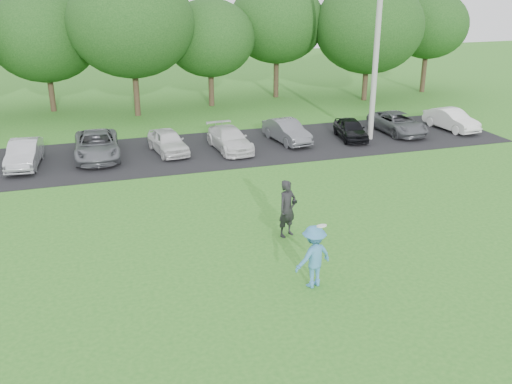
# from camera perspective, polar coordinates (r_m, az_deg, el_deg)

# --- Properties ---
(ground) EXTENTS (100.00, 100.00, 0.00)m
(ground) POSITION_cam_1_polar(r_m,az_deg,el_deg) (16.74, 3.61, -8.27)
(ground) COLOR #2A7020
(ground) RESTS_ON ground
(parking_lot) EXTENTS (32.00, 6.50, 0.03)m
(parking_lot) POSITION_cam_1_polar(r_m,az_deg,el_deg) (28.33, -5.75, 4.13)
(parking_lot) COLOR black
(parking_lot) RESTS_ON ground
(utility_pole) EXTENTS (0.28, 0.28, 10.20)m
(utility_pole) POSITION_cam_1_polar(r_m,az_deg,el_deg) (29.92, 12.02, 14.64)
(utility_pole) COLOR #9C9C97
(utility_pole) RESTS_ON ground
(frisbee_player) EXTENTS (1.32, 1.00, 1.99)m
(frisbee_player) POSITION_cam_1_polar(r_m,az_deg,el_deg) (15.83, 5.78, -6.43)
(frisbee_player) COLOR teal
(frisbee_player) RESTS_ON ground
(camera_bystander) EXTENTS (0.84, 0.72, 1.94)m
(camera_bystander) POSITION_cam_1_polar(r_m,az_deg,el_deg) (18.73, 3.15, -1.66)
(camera_bystander) COLOR black
(camera_bystander) RESTS_ON ground
(parked_cars) EXTENTS (30.46, 4.76, 1.21)m
(parked_cars) POSITION_cam_1_polar(r_m,az_deg,el_deg) (28.15, -6.11, 5.24)
(parked_cars) COLOR black
(parked_cars) RESTS_ON parking_lot
(tree_row) EXTENTS (42.39, 9.85, 8.64)m
(tree_row) POSITION_cam_1_polar(r_m,az_deg,el_deg) (37.15, -6.90, 15.78)
(tree_row) COLOR #38281C
(tree_row) RESTS_ON ground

